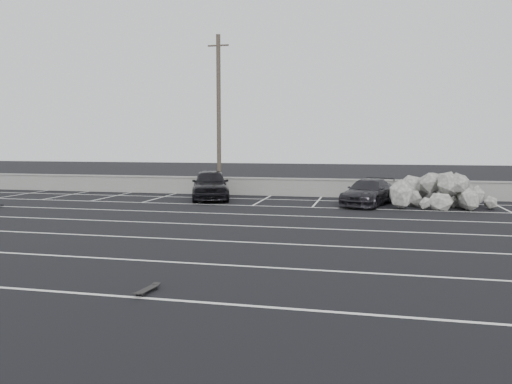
% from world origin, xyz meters
% --- Properties ---
extents(ground, '(120.00, 120.00, 0.00)m').
position_xyz_m(ground, '(0.00, 0.00, 0.00)').
color(ground, black).
rests_on(ground, ground).
extents(seawall, '(50.00, 0.45, 1.06)m').
position_xyz_m(seawall, '(0.00, 14.00, 0.55)').
color(seawall, gray).
rests_on(seawall, ground).
extents(stall_lines, '(36.00, 20.05, 0.01)m').
position_xyz_m(stall_lines, '(-0.08, 4.41, 0.00)').
color(stall_lines, silver).
rests_on(stall_lines, ground).
extents(car_left, '(3.42, 5.27, 1.67)m').
position_xyz_m(car_left, '(-1.94, 11.31, 0.83)').
color(car_left, black).
rests_on(car_left, ground).
extents(car_right, '(3.07, 4.85, 1.31)m').
position_xyz_m(car_right, '(6.64, 10.55, 0.65)').
color(car_right, black).
rests_on(car_right, ground).
extents(utility_pole, '(1.25, 0.25, 9.37)m').
position_xyz_m(utility_pole, '(-2.00, 13.20, 4.74)').
color(utility_pole, '#4C4238').
rests_on(utility_pole, ground).
extents(trash_bin, '(0.71, 0.71, 0.97)m').
position_xyz_m(trash_bin, '(10.53, 13.50, 0.49)').
color(trash_bin, '#28282A').
rests_on(trash_bin, ground).
extents(riprap_pile, '(5.28, 4.10, 1.37)m').
position_xyz_m(riprap_pile, '(10.11, 10.69, 0.50)').
color(riprap_pile, '#ABA8A0').
rests_on(riprap_pile, ground).
extents(skateboard, '(0.27, 0.72, 0.08)m').
position_xyz_m(skateboard, '(2.15, -5.65, 0.07)').
color(skateboard, black).
rests_on(skateboard, ground).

